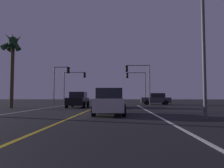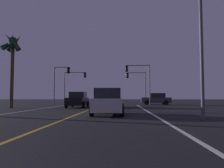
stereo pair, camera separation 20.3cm
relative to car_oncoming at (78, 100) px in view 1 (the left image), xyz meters
name	(u,v)px [view 1 (the left image)]	position (x,y,z in m)	size (l,w,h in m)	color
lane_edge_right	(160,118)	(6.91, -11.33, -0.82)	(0.16, 35.35, 0.01)	silver
lane_center_divider	(72,117)	(1.92, -11.33, -0.82)	(0.16, 35.35, 0.01)	gold
car_oncoming	(78,100)	(0.00, 0.00, 0.00)	(2.02, 4.30, 1.70)	black
car_ahead_far	(113,100)	(3.83, 0.33, 0.00)	(2.02, 4.30, 1.70)	black
car_crossing_side	(156,99)	(9.86, 8.95, 0.00)	(4.30, 2.02, 1.70)	black
car_lead_same_lane	(110,102)	(4.00, -9.52, 0.00)	(2.02, 4.30, 1.70)	black
traffic_light_near_right	(138,75)	(7.06, 6.84, 3.36)	(3.48, 0.36, 5.62)	#4C4C51
traffic_light_near_left	(61,77)	(-3.77, 6.84, 3.18)	(2.36, 0.36, 5.44)	#4C4C51
traffic_light_far_right	(136,80)	(7.12, 12.34, 3.06)	(3.26, 0.36, 5.20)	#4C4C51
traffic_light_far_left	(75,80)	(-3.03, 12.34, 3.16)	(3.76, 0.36, 5.30)	#4C4C51
street_lamp_right_near	(191,12)	(8.38, -12.37, 4.76)	(2.79, 0.44, 8.83)	#4C4C51
palm_tree_left_mid	(13,48)	(-6.46, -1.95, 5.36)	(2.08, 2.25, 7.78)	#473826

